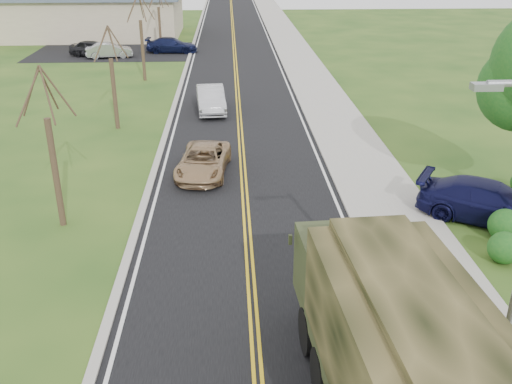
{
  "coord_description": "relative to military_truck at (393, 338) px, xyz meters",
  "views": [
    {
      "loc": [
        -0.57,
        -9.66,
        10.02
      ],
      "look_at": [
        0.3,
        8.66,
        1.8
      ],
      "focal_mm": 40.0,
      "sensor_mm": 36.0,
      "label": 1
    }
  ],
  "objects": [
    {
      "name": "lot_car_silver",
      "position": [
        -14.12,
        43.17,
        -1.62
      ],
      "size": [
        4.33,
        2.21,
        1.36
      ],
      "primitive_type": "imported",
      "rotation": [
        0.0,
        0.0,
        1.76
      ],
      "color": "#9E9EA2",
      "rests_on": "ground"
    },
    {
      "name": "lot_car_navy",
      "position": [
        -8.69,
        45.53,
        -1.61
      ],
      "size": [
        4.87,
        2.2,
        1.39
      ],
      "primitive_type": "imported",
      "rotation": [
        0.0,
        0.0,
        1.52
      ],
      "color": "#0E1333",
      "rests_on": "ground"
    },
    {
      "name": "sedan_silver",
      "position": [
        -4.5,
        25.37,
        -1.53
      ],
      "size": [
        2.05,
        4.83,
        1.55
      ],
      "primitive_type": "imported",
      "rotation": [
        0.0,
        0.0,
        0.09
      ],
      "color": "silver",
      "rests_on": "ground"
    },
    {
      "name": "bare_tree_b",
      "position": [
        -9.77,
        22.12,
        0.17
      ],
      "size": [
        1.83,
        2.14,
        5.73
      ],
      "color": "#38281C",
      "rests_on": "ground"
    },
    {
      "name": "road",
      "position": [
        -2.77,
        40.11,
        -2.3
      ],
      "size": [
        8.0,
        120.0,
        0.01
      ],
      "primitive_type": "cube",
      "color": "black",
      "rests_on": "ground"
    },
    {
      "name": "suv_champagne",
      "position": [
        -4.59,
        14.96,
        -1.66
      ],
      "size": [
        2.66,
        4.85,
        1.29
      ],
      "primitive_type": "imported",
      "rotation": [
        0.0,
        0.0,
        -0.12
      ],
      "color": "tan",
      "rests_on": "ground"
    },
    {
      "name": "sidewalk_right",
      "position": [
        3.13,
        40.11,
        -2.25
      ],
      "size": [
        3.2,
        120.0,
        0.1
      ],
      "primitive_type": "cube",
      "color": "#9E998E",
      "rests_on": "ground"
    },
    {
      "name": "pickup_navy",
      "position": [
        6.5,
        9.66,
        -1.53
      ],
      "size": [
        5.7,
        4.62,
        1.55
      ],
      "primitive_type": "imported",
      "rotation": [
        0.0,
        0.0,
        1.03
      ],
      "color": "#0E0F33",
      "rests_on": "ground"
    },
    {
      "name": "curb_right",
      "position": [
        1.38,
        40.11,
        -2.24
      ],
      "size": [
        0.3,
        120.0,
        0.12
      ],
      "primitive_type": "cube",
      "color": "#9E998E",
      "rests_on": "ground"
    },
    {
      "name": "military_truck",
      "position": [
        0.0,
        0.0,
        0.0
      ],
      "size": [
        3.3,
        8.22,
        4.02
      ],
      "rotation": [
        0.0,
        0.0,
        0.06
      ],
      "color": "black",
      "rests_on": "ground"
    },
    {
      "name": "curb_left",
      "position": [
        -6.92,
        40.11,
        -2.25
      ],
      "size": [
        0.3,
        120.0,
        0.1
      ],
      "primitive_type": "cube",
      "color": "#9E998E",
      "rests_on": "ground"
    },
    {
      "name": "commercial_building",
      "position": [
        -18.75,
        56.09,
        0.38
      ],
      "size": [
        25.5,
        21.5,
        5.65
      ],
      "color": "tan",
      "rests_on": "ground"
    },
    {
      "name": "bare_tree_c",
      "position": [
        -9.77,
        34.12,
        0.47
      ],
      "size": [
        2.04,
        2.39,
        6.42
      ],
      "color": "#38281C",
      "rests_on": "ground"
    },
    {
      "name": "bare_tree_d",
      "position": [
        -9.77,
        46.12,
        0.25
      ],
      "size": [
        1.88,
        2.2,
        5.91
      ],
      "color": "#38281C",
      "rests_on": "ground"
    },
    {
      "name": "lot_car_dark",
      "position": [
        -15.72,
        43.87,
        -1.57
      ],
      "size": [
        4.61,
        2.98,
        1.46
      ],
      "primitive_type": "imported",
      "rotation": [
        0.0,
        0.0,
        1.25
      ],
      "color": "black",
      "rests_on": "ground"
    },
    {
      "name": "bare_tree_a",
      "position": [
        -9.77,
        10.12,
        0.32
      ],
      "size": [
        1.93,
        2.26,
        6.08
      ],
      "color": "#38281C",
      "rests_on": "ground"
    }
  ]
}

